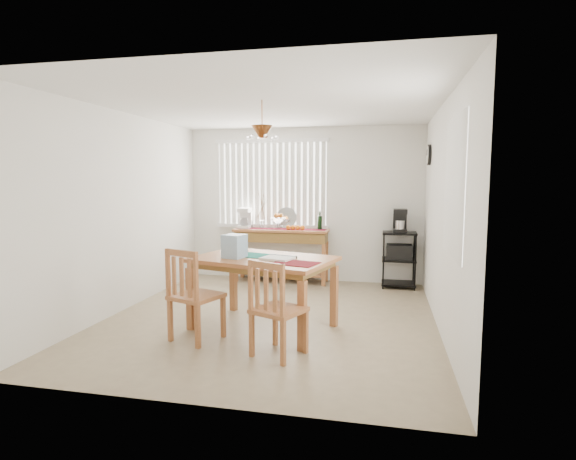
% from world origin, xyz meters
% --- Properties ---
extents(ground, '(4.00, 4.50, 0.01)m').
position_xyz_m(ground, '(0.00, 0.00, -0.01)').
color(ground, '#9A8868').
extents(room_shell, '(4.20, 4.70, 2.70)m').
position_xyz_m(room_shell, '(0.00, 0.02, 1.69)').
color(room_shell, white).
rests_on(room_shell, ground).
extents(sideboard, '(1.59, 0.45, 0.90)m').
position_xyz_m(sideboard, '(-0.32, 2.01, 0.67)').
color(sideboard, '#AC683A').
rests_on(sideboard, ground).
extents(sideboard_items, '(1.51, 0.38, 0.69)m').
position_xyz_m(sideboard_items, '(-0.58, 2.02, 1.03)').
color(sideboard_items, maroon).
rests_on(sideboard_items, sideboard).
extents(wire_cart, '(0.53, 0.42, 0.90)m').
position_xyz_m(wire_cart, '(1.61, 2.00, 0.54)').
color(wire_cart, black).
rests_on(wire_cart, ground).
extents(cart_items, '(0.21, 0.25, 0.37)m').
position_xyz_m(cart_items, '(1.61, 2.01, 1.07)').
color(cart_items, black).
rests_on(cart_items, wire_cart).
extents(dining_table, '(1.76, 1.38, 0.83)m').
position_xyz_m(dining_table, '(0.00, -0.38, 0.74)').
color(dining_table, '#AC683A').
rests_on(dining_table, ground).
extents(table_items, '(1.18, 0.85, 0.27)m').
position_xyz_m(table_items, '(-0.18, -0.47, 0.93)').
color(table_items, '#136D5E').
rests_on(table_items, dining_table).
extents(chair_left, '(0.59, 0.59, 1.00)m').
position_xyz_m(chair_left, '(-0.61, -0.94, 0.49)').
color(chair_left, '#AC683A').
rests_on(chair_left, ground).
extents(chair_right, '(0.58, 0.58, 0.96)m').
position_xyz_m(chair_right, '(0.35, -1.18, 0.47)').
color(chair_right, '#AC683A').
rests_on(chair_right, ground).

